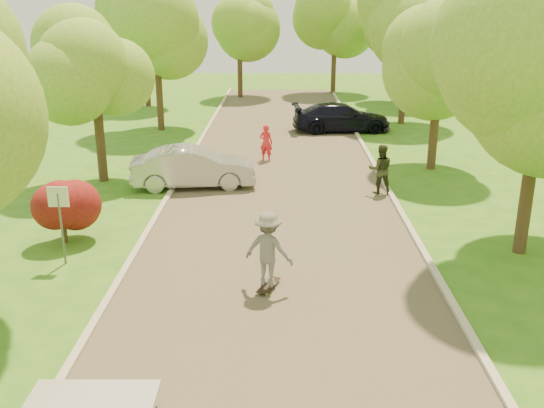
# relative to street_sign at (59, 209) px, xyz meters

# --- Properties ---
(ground) EXTENTS (100.00, 100.00, 0.00)m
(ground) POSITION_rel_street_sign_xyz_m (5.80, -4.00, -1.56)
(ground) COLOR #2F6919
(ground) RESTS_ON ground
(road) EXTENTS (8.00, 60.00, 0.01)m
(road) POSITION_rel_street_sign_xyz_m (5.80, 4.00, -1.56)
(road) COLOR #4C4438
(road) RESTS_ON ground
(curb_left) EXTENTS (0.18, 60.00, 0.12)m
(curb_left) POSITION_rel_street_sign_xyz_m (1.75, 4.00, -1.50)
(curb_left) COLOR #B2AD9E
(curb_left) RESTS_ON ground
(curb_right) EXTENTS (0.18, 60.00, 0.12)m
(curb_right) POSITION_rel_street_sign_xyz_m (9.85, 4.00, -1.50)
(curb_right) COLOR #B2AD9E
(curb_right) RESTS_ON ground
(street_sign) EXTENTS (0.55, 0.06, 2.17)m
(street_sign) POSITION_rel_street_sign_xyz_m (0.00, 0.00, 0.00)
(street_sign) COLOR #59595E
(street_sign) RESTS_ON ground
(red_shrub) EXTENTS (1.70, 1.70, 1.95)m
(red_shrub) POSITION_rel_street_sign_xyz_m (-0.50, 1.50, -0.47)
(red_shrub) COLOR #382619
(red_shrub) RESTS_ON ground
(tree_l_midb) EXTENTS (4.30, 4.20, 6.62)m
(tree_l_midb) POSITION_rel_street_sign_xyz_m (-1.01, 8.00, 3.02)
(tree_l_midb) COLOR #382619
(tree_l_midb) RESTS_ON ground
(tree_l_far) EXTENTS (4.92, 4.80, 7.79)m
(tree_l_far) POSITION_rel_street_sign_xyz_m (-0.59, 18.00, 3.90)
(tree_l_far) COLOR #382619
(tree_l_far) RESTS_ON ground
(tree_r_midb) EXTENTS (4.51, 4.40, 7.01)m
(tree_r_midb) POSITION_rel_street_sign_xyz_m (12.40, 10.00, 3.32)
(tree_r_midb) COLOR #382619
(tree_r_midb) RESTS_ON ground
(tree_r_far) EXTENTS (5.33, 5.20, 8.34)m
(tree_r_far) POSITION_rel_street_sign_xyz_m (13.03, 20.00, 4.27)
(tree_r_far) COLOR #382619
(tree_r_far) RESTS_ON ground
(tree_bg_a) EXTENTS (5.12, 5.00, 7.72)m
(tree_bg_a) POSITION_rel_street_sign_xyz_m (-2.98, 26.00, 3.75)
(tree_bg_a) COLOR #382619
(tree_bg_a) RESTS_ON ground
(tree_bg_b) EXTENTS (5.12, 5.00, 7.95)m
(tree_bg_b) POSITION_rel_street_sign_xyz_m (14.02, 28.00, 3.97)
(tree_bg_b) COLOR #382619
(tree_bg_b) RESTS_ON ground
(tree_bg_c) EXTENTS (4.92, 4.80, 7.33)m
(tree_bg_c) POSITION_rel_street_sign_xyz_m (3.01, 30.00, 3.46)
(tree_bg_c) COLOR #382619
(tree_bg_c) RESTS_ON ground
(tree_bg_d) EXTENTS (5.12, 5.00, 7.72)m
(tree_bg_d) POSITION_rel_street_sign_xyz_m (10.02, 32.00, 3.75)
(tree_bg_d) COLOR #382619
(tree_bg_d) RESTS_ON ground
(silver_sedan) EXTENTS (4.83, 2.19, 1.54)m
(silver_sedan) POSITION_rel_street_sign_xyz_m (2.50, 7.20, -0.80)
(silver_sedan) COLOR #A1A2A6
(silver_sedan) RESTS_ON ground
(dark_sedan) EXTENTS (5.46, 2.61, 1.53)m
(dark_sedan) POSITION_rel_street_sign_xyz_m (9.10, 17.75, -0.80)
(dark_sedan) COLOR black
(dark_sedan) RESTS_ON ground
(longboard) EXTENTS (0.60, 1.00, 0.11)m
(longboard) POSITION_rel_street_sign_xyz_m (5.54, -1.46, -1.46)
(longboard) COLOR black
(longboard) RESTS_ON ground
(skateboarder) EXTENTS (1.39, 1.09, 1.89)m
(skateboarder) POSITION_rel_street_sign_xyz_m (5.54, -1.46, -0.50)
(skateboarder) COLOR slate
(skateboarder) RESTS_ON longboard
(person_striped) EXTENTS (0.67, 0.54, 1.62)m
(person_striped) POSITION_rel_street_sign_xyz_m (5.17, 11.30, -0.76)
(person_striped) COLOR red
(person_striped) RESTS_ON ground
(person_olive) EXTENTS (0.89, 0.70, 1.84)m
(person_olive) POSITION_rel_street_sign_xyz_m (9.47, 6.47, -0.65)
(person_olive) COLOR #2B311D
(person_olive) RESTS_ON ground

